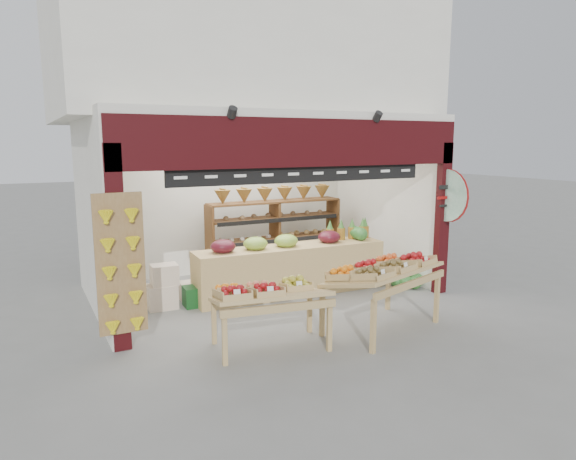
{
  "coord_description": "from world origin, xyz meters",
  "views": [
    {
      "loc": [
        -3.8,
        -7.64,
        2.66
      ],
      "look_at": [
        0.14,
        -0.2,
        1.21
      ],
      "focal_mm": 32.0,
      "sensor_mm": 36.0,
      "label": 1
    }
  ],
  "objects_px": {
    "display_table_right": "(383,271)",
    "mid_counter": "(291,268)",
    "back_shelving": "(275,219)",
    "cardboard_stack": "(177,290)",
    "watermelon_pile": "(406,278)",
    "display_table_left": "(262,293)",
    "refrigerator": "(111,248)"
  },
  "relations": [
    {
      "from": "cardboard_stack",
      "to": "display_table_right",
      "type": "bearing_deg",
      "value": -46.42
    },
    {
      "from": "mid_counter",
      "to": "watermelon_pile",
      "type": "height_order",
      "value": "mid_counter"
    },
    {
      "from": "mid_counter",
      "to": "watermelon_pile",
      "type": "xyz_separation_m",
      "value": [
        2.1,
        -0.62,
        -0.31
      ]
    },
    {
      "from": "cardboard_stack",
      "to": "display_table_right",
      "type": "distance_m",
      "value": 3.39
    },
    {
      "from": "back_shelving",
      "to": "mid_counter",
      "type": "bearing_deg",
      "value": -105.55
    },
    {
      "from": "display_table_right",
      "to": "watermelon_pile",
      "type": "xyz_separation_m",
      "value": [
        1.78,
        1.53,
        -0.7
      ]
    },
    {
      "from": "refrigerator",
      "to": "display_table_left",
      "type": "height_order",
      "value": "refrigerator"
    },
    {
      "from": "cardboard_stack",
      "to": "watermelon_pile",
      "type": "xyz_separation_m",
      "value": [
        4.08,
        -0.89,
        -0.1
      ]
    },
    {
      "from": "display_table_right",
      "to": "mid_counter",
      "type": "bearing_deg",
      "value": 98.59
    },
    {
      "from": "cardboard_stack",
      "to": "display_table_right",
      "type": "relative_size",
      "value": 0.52
    },
    {
      "from": "refrigerator",
      "to": "watermelon_pile",
      "type": "xyz_separation_m",
      "value": [
        4.87,
        -2.24,
        -0.64
      ]
    },
    {
      "from": "refrigerator",
      "to": "cardboard_stack",
      "type": "height_order",
      "value": "refrigerator"
    },
    {
      "from": "display_table_right",
      "to": "back_shelving",
      "type": "bearing_deg",
      "value": 88.9
    },
    {
      "from": "back_shelving",
      "to": "refrigerator",
      "type": "distance_m",
      "value": 3.18
    },
    {
      "from": "refrigerator",
      "to": "display_table_left",
      "type": "xyz_separation_m",
      "value": [
        1.29,
        -3.59,
        -0.07
      ]
    },
    {
      "from": "cardboard_stack",
      "to": "mid_counter",
      "type": "xyz_separation_m",
      "value": [
        1.97,
        -0.26,
        0.21
      ]
    },
    {
      "from": "back_shelving",
      "to": "display_table_right",
      "type": "relative_size",
      "value": 1.46
    },
    {
      "from": "back_shelving",
      "to": "mid_counter",
      "type": "relative_size",
      "value": 0.81
    },
    {
      "from": "back_shelving",
      "to": "watermelon_pile",
      "type": "height_order",
      "value": "back_shelving"
    },
    {
      "from": "cardboard_stack",
      "to": "refrigerator",
      "type": "bearing_deg",
      "value": 120.27
    },
    {
      "from": "display_table_left",
      "to": "back_shelving",
      "type": "bearing_deg",
      "value": 61.16
    },
    {
      "from": "display_table_left",
      "to": "display_table_right",
      "type": "distance_m",
      "value": 1.81
    },
    {
      "from": "refrigerator",
      "to": "cardboard_stack",
      "type": "relative_size",
      "value": 1.59
    },
    {
      "from": "back_shelving",
      "to": "display_table_right",
      "type": "xyz_separation_m",
      "value": [
        -0.07,
        -3.57,
        -0.27
      ]
    },
    {
      "from": "refrigerator",
      "to": "display_table_right",
      "type": "bearing_deg",
      "value": -49.43
    },
    {
      "from": "display_table_left",
      "to": "watermelon_pile",
      "type": "relative_size",
      "value": 2.56
    },
    {
      "from": "cardboard_stack",
      "to": "display_table_left",
      "type": "relative_size",
      "value": 0.63
    },
    {
      "from": "cardboard_stack",
      "to": "display_table_left",
      "type": "bearing_deg",
      "value": -77.39
    },
    {
      "from": "refrigerator",
      "to": "display_table_right",
      "type": "relative_size",
      "value": 0.83
    },
    {
      "from": "mid_counter",
      "to": "display_table_right",
      "type": "height_order",
      "value": "display_table_right"
    },
    {
      "from": "mid_counter",
      "to": "display_table_left",
      "type": "height_order",
      "value": "mid_counter"
    },
    {
      "from": "back_shelving",
      "to": "mid_counter",
      "type": "xyz_separation_m",
      "value": [
        -0.39,
        -1.41,
        -0.66
      ]
    }
  ]
}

